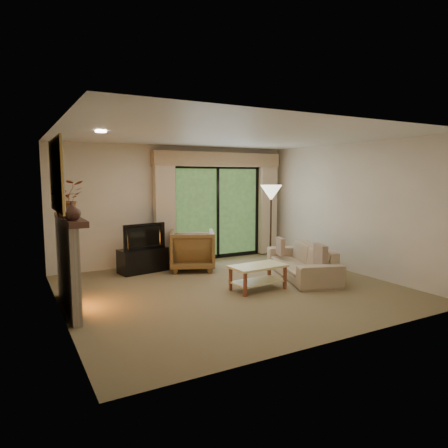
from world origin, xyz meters
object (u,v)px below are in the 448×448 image
media_console (143,260)px  armchair (192,250)px  sofa (302,261)px  coffee_table (258,277)px

media_console → armchair: armchair is taller
sofa → coffee_table: size_ratio=2.17×
armchair → coffee_table: (0.37, -1.91, -0.20)m
coffee_table → media_console: bearing=117.5°
media_console → sofa: (2.58, -1.85, 0.06)m
media_console → coffee_table: (1.34, -2.20, -0.03)m
media_console → armchair: bearing=-26.7°
armchair → sofa: (1.62, -1.56, -0.12)m
media_console → sofa: 3.18m
armchair → sofa: armchair is taller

